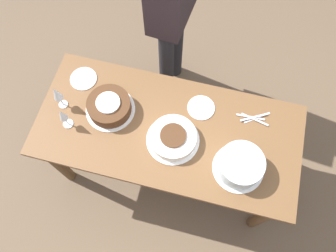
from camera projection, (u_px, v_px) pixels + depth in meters
name	position (u px, v px, depth m)	size (l,w,h in m)	color
ground_plane	(168.00, 164.00, 2.58)	(12.00, 12.00, 0.00)	brown
dining_table	(168.00, 137.00, 2.03)	(1.56, 0.71, 0.72)	brown
cake_center_white	(173.00, 138.00, 1.86)	(0.31, 0.31, 0.08)	white
cake_front_chocolate	(109.00, 106.00, 1.92)	(0.30, 0.30, 0.10)	white
cake_back_decorated	(240.00, 165.00, 1.77)	(0.29, 0.29, 0.12)	white
wine_glass_near	(62.00, 116.00, 1.82)	(0.06, 0.06, 0.18)	silver
wine_glass_far	(57.00, 94.00, 1.86)	(0.06, 0.06, 0.20)	silver
dessert_plate_left	(201.00, 108.00, 1.97)	(0.17, 0.17, 0.01)	silver
dessert_plate_right	(83.00, 79.00, 2.05)	(0.17, 0.17, 0.01)	silver
fork_pile	(254.00, 118.00, 1.94)	(0.20, 0.11, 0.01)	silver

